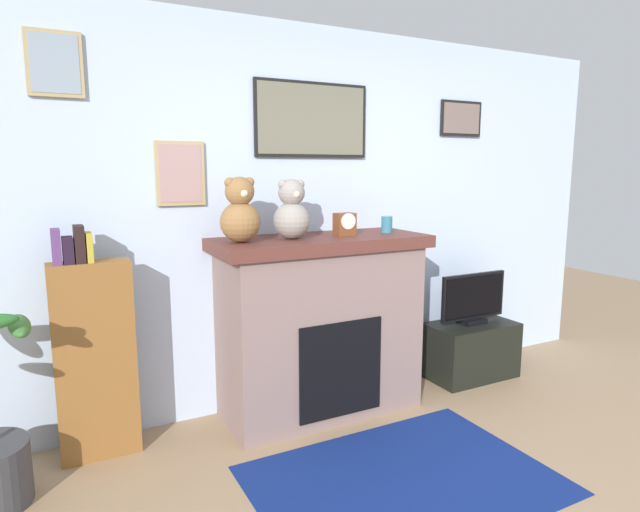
% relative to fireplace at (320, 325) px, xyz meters
% --- Properties ---
extents(back_wall, '(5.20, 0.15, 2.60)m').
position_rel_fireplace_xyz_m(back_wall, '(0.18, 0.34, 0.70)').
color(back_wall, silver).
rests_on(back_wall, ground_plane).
extents(fireplace, '(1.42, 0.62, 1.21)m').
position_rel_fireplace_xyz_m(fireplace, '(0.00, 0.00, 0.00)').
color(fireplace, gray).
rests_on(fireplace, ground_plane).
extents(bookshelf, '(0.43, 0.16, 1.34)m').
position_rel_fireplace_xyz_m(bookshelf, '(-1.40, 0.08, -0.00)').
color(bookshelf, brown).
rests_on(bookshelf, ground_plane).
extents(tv_stand, '(0.70, 0.40, 0.44)m').
position_rel_fireplace_xyz_m(tv_stand, '(1.34, -0.02, -0.39)').
color(tv_stand, black).
rests_on(tv_stand, ground_plane).
extents(television, '(0.61, 0.14, 0.40)m').
position_rel_fireplace_xyz_m(television, '(1.34, -0.02, 0.02)').
color(television, black).
rests_on(television, tv_stand).
extents(area_rug, '(1.58, 1.12, 0.01)m').
position_rel_fireplace_xyz_m(area_rug, '(0.00, -0.96, -0.61)').
color(area_rug, navy).
rests_on(area_rug, ground_plane).
extents(candle_jar, '(0.08, 0.08, 0.11)m').
position_rel_fireplace_xyz_m(candle_jar, '(0.51, -0.02, 0.65)').
color(candle_jar, teal).
rests_on(candle_jar, fireplace).
extents(mantel_clock, '(0.13, 0.10, 0.15)m').
position_rel_fireplace_xyz_m(mantel_clock, '(0.17, -0.02, 0.67)').
color(mantel_clock, brown).
rests_on(mantel_clock, fireplace).
extents(teddy_bear_tan, '(0.24, 0.24, 0.39)m').
position_rel_fireplace_xyz_m(teddy_bear_tan, '(-0.55, -0.02, 0.77)').
color(teddy_bear_tan, olive).
rests_on(teddy_bear_tan, fireplace).
extents(teddy_bear_grey, '(0.23, 0.23, 0.38)m').
position_rel_fireplace_xyz_m(teddy_bear_grey, '(-0.21, -0.02, 0.77)').
color(teddy_bear_grey, gray).
rests_on(teddy_bear_grey, fireplace).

